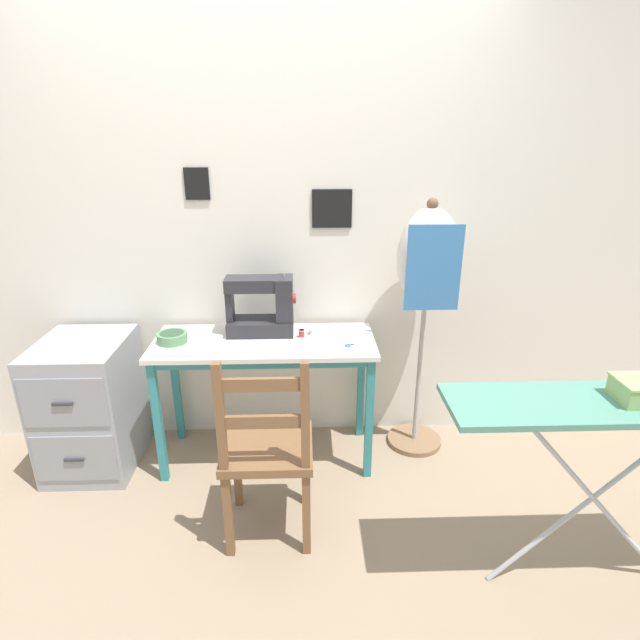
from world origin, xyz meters
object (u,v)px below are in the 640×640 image
Objects in this scene: sewing_machine at (264,307)px; wooden_chair at (267,451)px; ironing_board at (613,412)px; fabric_bowl at (172,337)px; thread_spool_mid_table at (312,331)px; dress_form at (427,273)px; scissors at (352,345)px; storage_box at (640,390)px; filing_cabinet at (90,404)px; thread_spool_near_machine at (302,333)px.

wooden_chair is at bearing -86.26° from sewing_machine.
ironing_board is (1.35, -1.00, -0.07)m from sewing_machine.
ironing_board is (1.83, -0.89, 0.05)m from fabric_bowl.
thread_spool_mid_table is at bearing 138.30° from ironing_board.
sewing_machine is at bearing 179.72° from dress_form.
thread_spool_mid_table reaches higher than scissors.
storage_box is at bearing -60.98° from dress_form.
ironing_board is at bearing -20.73° from filing_cabinet.
ironing_board is at bearing -25.80° from fabric_bowl.
wooden_chair is at bearing -29.57° from filing_cabinet.
fabric_bowl is at bearing -166.86° from sewing_machine.
filing_cabinet is at bearing 159.82° from storage_box.
thread_spool_mid_table is at bearing 6.80° from fabric_bowl.
scissors is at bearing -21.52° from sewing_machine.
ironing_board reaches higher than fabric_bowl.
thread_spool_mid_table is (-0.21, 0.16, 0.01)m from scissors.
thread_spool_near_machine is 0.05× the size of wooden_chair.
scissors is at bearing -4.29° from fabric_bowl.
fabric_bowl is 0.95m from scissors.
sewing_machine is at bearing 7.15° from filing_cabinet.
dress_form is at bearing 115.64° from ironing_board.
storage_box is (1.23, -0.94, 0.14)m from thread_spool_near_machine.
ironing_board is at bearing -42.60° from scissors.
storage_box is (0.08, -0.00, 0.09)m from ironing_board.
scissors is 0.72m from wooden_chair.
storage_box reaches higher than scissors.
filing_cabinet is at bearing 177.51° from scissors.
thread_spool_mid_table is 1.53m from storage_box.
thread_spool_mid_table is 1.47m from ironing_board.
filing_cabinet reaches higher than scissors.
thread_spool_mid_table is 0.26× the size of storage_box.
thread_spool_near_machine is (0.20, -0.07, -0.13)m from sewing_machine.
filing_cabinet is at bearing -177.29° from thread_spool_near_machine.
storage_box is at bearing -2.06° from ironing_board.
sewing_machine is 0.51× the size of filing_cabinet.
fabric_bowl is 2.11m from storage_box.
sewing_machine is 0.52m from scissors.
scissors is at bearing -37.57° from thread_spool_mid_table.
sewing_machine is 0.30× the size of ironing_board.
thread_spool_near_machine is 1.48m from ironing_board.
thread_spool_mid_table is (0.74, 0.09, -0.01)m from fabric_bowl.
wooden_chair reaches higher than thread_spool_mid_table.
fabric_bowl is at bearing 154.20° from ironing_board.
dress_form is at bearing 119.02° from storage_box.
wooden_chair is 1.24m from dress_form.
scissors is 0.26m from thread_spool_mid_table.
filing_cabinet is 4.36× the size of storage_box.
thread_spool_mid_table is 0.05× the size of wooden_chair.
thread_spool_near_machine is at bearing -18.22° from sewing_machine.
storage_box is (1.17, -0.98, 0.15)m from thread_spool_mid_table.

